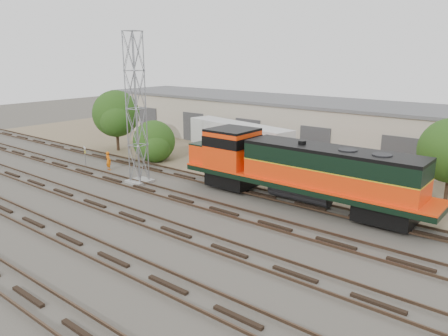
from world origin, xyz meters
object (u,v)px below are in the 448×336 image
Objects in this scene: worker at (108,161)px; semi_trailer at (240,138)px; locomotive at (297,169)px; signal_tower at (136,112)px.

semi_trailer is at bearing -123.10° from worker.
locomotive is 12.43m from semi_trailer.
signal_tower is 0.95× the size of semi_trailer.
locomotive is at bearing 15.26° from signal_tower.
worker is (-5.19, 0.81, -4.93)m from signal_tower.
signal_tower is 11.34m from semi_trailer.
locomotive is 1.56× the size of signal_tower.
semi_trailer is (2.38, 10.54, -3.42)m from signal_tower.
worker is 0.14× the size of semi_trailer.
locomotive is 13.42m from signal_tower.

